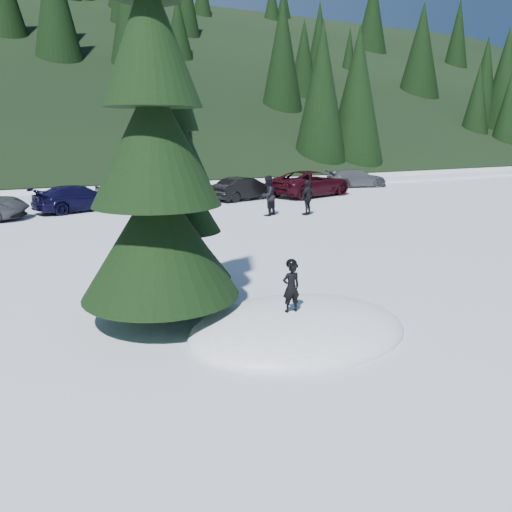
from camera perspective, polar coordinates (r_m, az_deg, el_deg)
name	(u,v)px	position (r m, az deg, el deg)	size (l,w,h in m)	color
ground	(298,331)	(10.01, 4.83, -8.52)	(200.00, 200.00, 0.00)	white
snow_mound	(298,331)	(10.01, 4.83, -8.52)	(4.48, 3.52, 0.96)	white
forest_hillside	(34,48)	(62.61, -24.08, 20.86)	(200.00, 60.00, 25.00)	black
spruce_tall	(155,159)	(10.01, -11.42, 10.83)	(3.20, 3.20, 8.60)	black
spruce_short	(183,208)	(11.76, -8.34, 5.43)	(2.20, 2.20, 5.37)	black
child_skier	(291,287)	(9.49, 4.03, -3.60)	(0.35, 0.23, 0.97)	black
adult_0	(268,196)	(23.34, 1.34, 6.90)	(0.91, 0.71, 1.87)	black
adult_1	(307,198)	(23.65, 5.91, 6.66)	(0.96, 0.40, 1.64)	black
car_3	(79,198)	(26.25, -19.58, 6.25)	(1.79, 4.41, 1.28)	black
car_4	(137,189)	(28.20, -13.40, 7.43)	(1.82, 4.52, 1.54)	gray
car_5	(245,188)	(28.89, -1.30, 7.72)	(1.38, 3.97, 1.31)	black
car_6	(311,183)	(30.84, 6.28, 8.26)	(2.55, 5.52, 1.53)	black
car_7	(356,178)	(36.47, 11.41, 8.73)	(1.75, 4.31, 1.25)	#55575D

